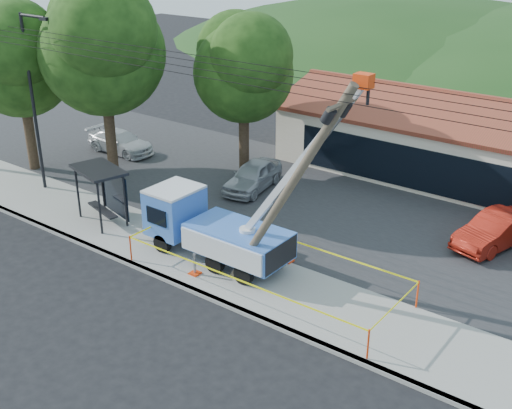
{
  "coord_description": "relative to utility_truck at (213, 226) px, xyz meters",
  "views": [
    {
      "loc": [
        13.55,
        -13.17,
        12.84
      ],
      "look_at": [
        -0.15,
        5.0,
        2.82
      ],
      "focal_mm": 45.0,
      "sensor_mm": 36.0,
      "label": 1
    }
  ],
  "objects": [
    {
      "name": "tree_west_far",
      "position": [
        -15.05,
        1.99,
        4.99
      ],
      "size": [
        6.84,
        6.08,
        9.48
      ],
      "color": "#332316",
      "rests_on": "ground"
    },
    {
      "name": "tree_west_near",
      "position": [
        -10.05,
        3.49,
        5.98
      ],
      "size": [
        7.56,
        6.72,
        10.8
      ],
      "color": "#332316",
      "rests_on": "ground"
    },
    {
      "name": "ground",
      "position": [
        1.95,
        -4.51,
        -1.55
      ],
      "size": [
        120.0,
        120.0,
        0.0
      ],
      "primitive_type": "plane",
      "color": "black",
      "rests_on": "ground"
    },
    {
      "name": "parking_lot",
      "position": [
        1.95,
        7.49,
        -1.5
      ],
      "size": [
        60.0,
        12.0,
        0.1
      ],
      "primitive_type": "cube",
      "color": "#28282B",
      "rests_on": "ground"
    },
    {
      "name": "strip_mall",
      "position": [
        5.95,
        15.47,
        0.33
      ],
      "size": [
        22.5,
        8.53,
        4.67
      ],
      "color": "beige",
      "rests_on": "ground"
    },
    {
      "name": "sidewalk",
      "position": [
        1.95,
        -0.51,
        -1.47
      ],
      "size": [
        60.0,
        4.0,
        0.15
      ],
      "primitive_type": "cube",
      "color": "gray",
      "rests_on": "ground"
    },
    {
      "name": "streetlight",
      "position": [
        -11.83,
        0.49,
        3.76
      ],
      "size": [
        2.13,
        0.22,
        9.0
      ],
      "color": "black",
      "rests_on": "ground"
    },
    {
      "name": "caution_tape",
      "position": [
        2.88,
        -0.4,
        -0.59
      ],
      "size": [
        10.89,
        3.78,
        1.09
      ],
      "color": "#F83B0D",
      "rests_on": "ground"
    },
    {
      "name": "leaning_pole",
      "position": [
        4.28,
        -0.73,
        3.16
      ],
      "size": [
        5.07,
        1.73,
        8.42
      ],
      "color": "brown",
      "rests_on": "ground"
    },
    {
      "name": "car_white",
      "position": [
        -13.21,
        6.82,
        -1.55
      ],
      "size": [
        4.55,
        1.89,
        1.31
      ],
      "primitive_type": "imported",
      "rotation": [
        0.0,
        0.0,
        1.58
      ],
      "color": "silver",
      "rests_on": "ground"
    },
    {
      "name": "car_silver",
      "position": [
        -3.27,
        6.96,
        -1.55
      ],
      "size": [
        2.42,
        4.51,
        1.46
      ],
      "primitive_type": "imported",
      "rotation": [
        0.0,
        0.0,
        0.17
      ],
      "color": "#A2A5A9",
      "rests_on": "ground"
    },
    {
      "name": "curb",
      "position": [
        1.95,
        -2.41,
        -1.47
      ],
      "size": [
        60.0,
        0.25,
        0.15
      ],
      "primitive_type": "cube",
      "color": "gray",
      "rests_on": "ground"
    },
    {
      "name": "hill_west",
      "position": [
        -13.05,
        50.49,
        -1.55
      ],
      "size": [
        78.4,
        56.0,
        28.0
      ],
      "primitive_type": "ellipsoid",
      "color": "#1A3C16",
      "rests_on": "ground"
    },
    {
      "name": "bus_shelter",
      "position": [
        -6.31,
        -0.27,
        0.51
      ],
      "size": [
        3.03,
        2.29,
        2.6
      ],
      "rotation": [
        0.0,
        0.0,
        -0.26
      ],
      "color": "black",
      "rests_on": "ground"
    },
    {
      "name": "car_red",
      "position": [
        8.9,
        8.11,
        -1.55
      ],
      "size": [
        2.69,
        4.67,
        1.46
      ],
      "primitive_type": "imported",
      "rotation": [
        0.0,
        0.0,
        -0.28
      ],
      "color": "#9D1B0F",
      "rests_on": "ground"
    },
    {
      "name": "tree_lot",
      "position": [
        -5.05,
        8.49,
        4.66
      ],
      "size": [
        6.3,
        5.6,
        8.94
      ],
      "color": "#332316",
      "rests_on": "ground"
    },
    {
      "name": "utility_truck",
      "position": [
        0.0,
        0.0,
        0.0
      ],
      "size": [
        9.84,
        3.47,
        8.51
      ],
      "color": "black",
      "rests_on": "ground"
    }
  ]
}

